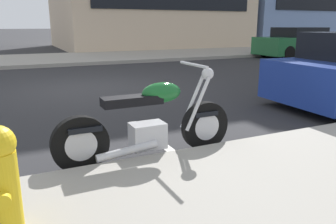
{
  "coord_description": "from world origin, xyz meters",
  "views": [
    {
      "loc": [
        -1.74,
        -8.31,
        1.55
      ],
      "look_at": [
        -0.02,
        -4.65,
        0.5
      ],
      "focal_mm": 36.13,
      "sensor_mm": 36.0,
      "label": 1
    }
  ],
  "objects": [
    {
      "name": "ground_plane",
      "position": [
        0.0,
        0.0,
        0.0
      ],
      "size": [
        260.0,
        260.0,
        0.0
      ],
      "primitive_type": "plane",
      "color": "#28282B"
    },
    {
      "name": "sidewalk_far_curb",
      "position": [
        12.0,
        7.42,
        0.07
      ],
      "size": [
        120.0,
        5.0,
        0.14
      ],
      "primitive_type": "cube",
      "color": "gray",
      "rests_on": "ground"
    },
    {
      "name": "parking_stall_stripe",
      "position": [
        0.0,
        -4.32,
        0.0
      ],
      "size": [
        0.12,
        2.2,
        0.01
      ],
      "primitive_type": "cube",
      "color": "silver",
      "rests_on": "ground"
    },
    {
      "name": "fire_hydrant",
      "position": [
        -1.87,
        -5.98,
        0.56
      ],
      "size": [
        0.24,
        0.36,
        0.79
      ],
      "color": "gold",
      "rests_on": "sidewalk_near_curb"
    },
    {
      "name": "car_opposite_curb",
      "position": [
        11.07,
        4.18,
        0.68
      ],
      "size": [
        4.11,
        1.96,
        1.42
      ],
      "rotation": [
        0.0,
        0.0,
        3.16
      ],
      "color": "#236638",
      "rests_on": "ground"
    },
    {
      "name": "parked_motorcycle",
      "position": [
        -0.34,
        -4.82,
        0.42
      ],
      "size": [
        2.18,
        0.62,
        1.11
      ],
      "rotation": [
        0.0,
        0.0,
        0.01
      ],
      "color": "black",
      "rests_on": "ground"
    }
  ]
}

